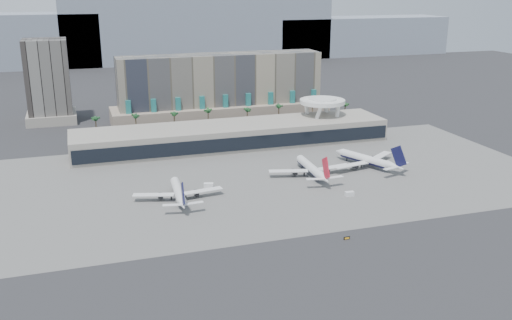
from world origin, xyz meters
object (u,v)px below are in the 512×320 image
object	(u,v)px
airliner_left	(179,192)
taxiway_sign	(347,238)
service_vehicle_b	(349,194)
service_vehicle_a	(209,185)
airliner_right	(367,160)
airliner_centre	(311,168)

from	to	relation	value
airliner_left	taxiway_sign	size ratio (longest dim) A/B	16.69
airliner_left	service_vehicle_b	world-z (taller)	airliner_left
service_vehicle_a	service_vehicle_b	xyz separation A→B (m)	(53.55, -27.94, -0.06)
airliner_right	service_vehicle_a	xyz separation A→B (m)	(-79.49, -5.23, -2.67)
airliner_right	airliner_left	bearing A→B (deg)	166.15
airliner_centre	service_vehicle_b	bearing A→B (deg)	-78.00
service_vehicle_b	taxiway_sign	world-z (taller)	service_vehicle_b
airliner_right	service_vehicle_a	distance (m)	79.71
taxiway_sign	airliner_centre	bearing A→B (deg)	77.63
airliner_right	taxiway_sign	size ratio (longest dim) A/B	17.24
airliner_left	airliner_centre	size ratio (longest dim) A/B	0.93
airliner_centre	service_vehicle_b	size ratio (longest dim) A/B	11.24
airliner_centre	taxiway_sign	xyz separation A→B (m)	(-15.15, -67.00, -3.06)
airliner_left	service_vehicle_a	size ratio (longest dim) A/B	9.33
taxiway_sign	airliner_right	bearing A→B (deg)	57.48
airliner_left	service_vehicle_b	distance (m)	70.74
airliner_left	airliner_right	size ratio (longest dim) A/B	0.97
airliner_left	airliner_centre	xyz separation A→B (m)	(63.63, 11.63, 0.24)
service_vehicle_a	service_vehicle_b	distance (m)	60.40
airliner_centre	airliner_right	world-z (taller)	airliner_right
service_vehicle_a	airliner_left	bearing A→B (deg)	-128.15
airliner_centre	service_vehicle_b	xyz separation A→B (m)	(4.87, -29.10, -2.64)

